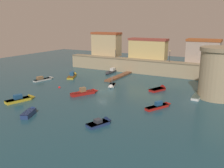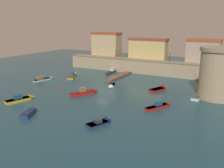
{
  "view_description": "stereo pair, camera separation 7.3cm",
  "coord_description": "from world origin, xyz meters",
  "px_view_note": "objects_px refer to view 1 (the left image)",
  "views": [
    {
      "loc": [
        28.85,
        -47.59,
        15.96
      ],
      "look_at": [
        0.0,
        4.67,
        0.83
      ],
      "focal_mm": 39.54,
      "sensor_mm": 36.0,
      "label": 1
    },
    {
      "loc": [
        28.91,
        -47.55,
        15.96
      ],
      "look_at": [
        0.0,
        4.67,
        0.83
      ],
      "focal_mm": 39.54,
      "sensor_mm": 36.0,
      "label": 2
    }
  ],
  "objects_px": {
    "moored_boat_9": "(102,122)",
    "moored_boat_0": "(23,99)",
    "moored_boat_8": "(160,89)",
    "quay_lamp_0": "(116,51)",
    "moored_boat_10": "(111,72)",
    "fortress_tower": "(219,73)",
    "moored_boat_11": "(112,86)",
    "moored_boat_1": "(160,106)",
    "quay_lamp_1": "(170,54)",
    "moored_boat_4": "(45,79)",
    "moored_boat_5": "(208,81)",
    "moored_boat_2": "(86,92)",
    "moored_boat_6": "(73,75)",
    "moored_boat_7": "(198,94)",
    "moored_boat_12": "(30,112)",
    "mooring_buoy_0": "(59,88)"
  },
  "relations": [
    {
      "from": "moored_boat_5",
      "to": "moored_boat_0",
      "type": "bearing_deg",
      "value": 165.68
    },
    {
      "from": "quay_lamp_1",
      "to": "moored_boat_2",
      "type": "xyz_separation_m",
      "value": [
        -10.82,
        -28.03,
        -6.14
      ]
    },
    {
      "from": "quay_lamp_0",
      "to": "moored_boat_12",
      "type": "height_order",
      "value": "quay_lamp_0"
    },
    {
      "from": "moored_boat_5",
      "to": "mooring_buoy_0",
      "type": "bearing_deg",
      "value": 153.91
    },
    {
      "from": "moored_boat_1",
      "to": "mooring_buoy_0",
      "type": "height_order",
      "value": "moored_boat_1"
    },
    {
      "from": "quay_lamp_1",
      "to": "moored_boat_5",
      "type": "height_order",
      "value": "quay_lamp_1"
    },
    {
      "from": "moored_boat_0",
      "to": "mooring_buoy_0",
      "type": "xyz_separation_m",
      "value": [
        -0.29,
        11.78,
        -0.43
      ]
    },
    {
      "from": "moored_boat_6",
      "to": "moored_boat_4",
      "type": "bearing_deg",
      "value": 126.48
    },
    {
      "from": "moored_boat_2",
      "to": "moored_boat_8",
      "type": "relative_size",
      "value": 1.26
    },
    {
      "from": "fortress_tower",
      "to": "moored_boat_1",
      "type": "relative_size",
      "value": 1.71
    },
    {
      "from": "moored_boat_2",
      "to": "moored_boat_4",
      "type": "distance_m",
      "value": 19.11
    },
    {
      "from": "mooring_buoy_0",
      "to": "moored_boat_8",
      "type": "bearing_deg",
      "value": 23.83
    },
    {
      "from": "mooring_buoy_0",
      "to": "moored_boat_5",
      "type": "bearing_deg",
      "value": 36.63
    },
    {
      "from": "moored_boat_2",
      "to": "moored_boat_4",
      "type": "bearing_deg",
      "value": 99.03
    },
    {
      "from": "moored_boat_1",
      "to": "moored_boat_7",
      "type": "bearing_deg",
      "value": 3.36
    },
    {
      "from": "quay_lamp_0",
      "to": "moored_boat_0",
      "type": "bearing_deg",
      "value": -92.11
    },
    {
      "from": "fortress_tower",
      "to": "moored_boat_11",
      "type": "bearing_deg",
      "value": -173.27
    },
    {
      "from": "moored_boat_2",
      "to": "moored_boat_6",
      "type": "height_order",
      "value": "moored_boat_2"
    },
    {
      "from": "moored_boat_4",
      "to": "moored_boat_5",
      "type": "distance_m",
      "value": 44.98
    },
    {
      "from": "moored_boat_12",
      "to": "fortress_tower",
      "type": "bearing_deg",
      "value": -69.51
    },
    {
      "from": "moored_boat_10",
      "to": "moored_boat_2",
      "type": "bearing_deg",
      "value": 12.74
    },
    {
      "from": "moored_boat_5",
      "to": "quay_lamp_1",
      "type": "bearing_deg",
      "value": 103.11
    },
    {
      "from": "quay_lamp_1",
      "to": "moored_boat_6",
      "type": "height_order",
      "value": "quay_lamp_1"
    },
    {
      "from": "moored_boat_9",
      "to": "moored_boat_10",
      "type": "relative_size",
      "value": 0.66
    },
    {
      "from": "quay_lamp_0",
      "to": "moored_boat_10",
      "type": "relative_size",
      "value": 0.4
    },
    {
      "from": "moored_boat_5",
      "to": "moored_boat_8",
      "type": "height_order",
      "value": "moored_boat_5"
    },
    {
      "from": "quay_lamp_1",
      "to": "moored_boat_4",
      "type": "height_order",
      "value": "quay_lamp_1"
    },
    {
      "from": "moored_boat_9",
      "to": "quay_lamp_0",
      "type": "bearing_deg",
      "value": 47.31
    },
    {
      "from": "moored_boat_8",
      "to": "moored_boat_6",
      "type": "bearing_deg",
      "value": 109.08
    },
    {
      "from": "moored_boat_8",
      "to": "moored_boat_9",
      "type": "distance_m",
      "value": 24.23
    },
    {
      "from": "moored_boat_9",
      "to": "moored_boat_5",
      "type": "bearing_deg",
      "value": 6.14
    },
    {
      "from": "moored_boat_1",
      "to": "moored_boat_12",
      "type": "height_order",
      "value": "moored_boat_1"
    },
    {
      "from": "moored_boat_0",
      "to": "moored_boat_8",
      "type": "xyz_separation_m",
      "value": [
        22.4,
        21.8,
        -0.15
      ]
    },
    {
      "from": "moored_boat_4",
      "to": "moored_boat_12",
      "type": "height_order",
      "value": "moored_boat_4"
    },
    {
      "from": "moored_boat_5",
      "to": "moored_boat_11",
      "type": "xyz_separation_m",
      "value": [
        -20.57,
        -16.65,
        -0.15
      ]
    },
    {
      "from": "moored_boat_1",
      "to": "moored_boat_11",
      "type": "distance_m",
      "value": 18.0
    },
    {
      "from": "moored_boat_1",
      "to": "moored_boat_2",
      "type": "distance_m",
      "value": 17.61
    },
    {
      "from": "moored_boat_7",
      "to": "quay_lamp_0",
      "type": "bearing_deg",
      "value": 60.73
    },
    {
      "from": "quay_lamp_1",
      "to": "moored_boat_4",
      "type": "distance_m",
      "value": 36.98
    },
    {
      "from": "moored_boat_7",
      "to": "moored_boat_12",
      "type": "relative_size",
      "value": 1.51
    },
    {
      "from": "moored_boat_1",
      "to": "moored_boat_12",
      "type": "distance_m",
      "value": 24.02
    },
    {
      "from": "quay_lamp_1",
      "to": "moored_boat_4",
      "type": "bearing_deg",
      "value": -142.68
    },
    {
      "from": "moored_boat_1",
      "to": "mooring_buoy_0",
      "type": "relative_size",
      "value": 10.02
    },
    {
      "from": "moored_boat_4",
      "to": "moored_boat_5",
      "type": "bearing_deg",
      "value": -52.15
    },
    {
      "from": "moored_boat_2",
      "to": "moored_boat_10",
      "type": "bearing_deg",
      "value": 43.13
    },
    {
      "from": "moored_boat_9",
      "to": "moored_boat_0",
      "type": "bearing_deg",
      "value": 105.38
    },
    {
      "from": "quay_lamp_0",
      "to": "moored_boat_2",
      "type": "relative_size",
      "value": 0.43
    },
    {
      "from": "moored_boat_1",
      "to": "moored_boat_5",
      "type": "bearing_deg",
      "value": 15.7
    },
    {
      "from": "moored_boat_2",
      "to": "moored_boat_5",
      "type": "height_order",
      "value": "moored_boat_2"
    },
    {
      "from": "moored_boat_4",
      "to": "moored_boat_9",
      "type": "bearing_deg",
      "value": -108.98
    }
  ]
}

